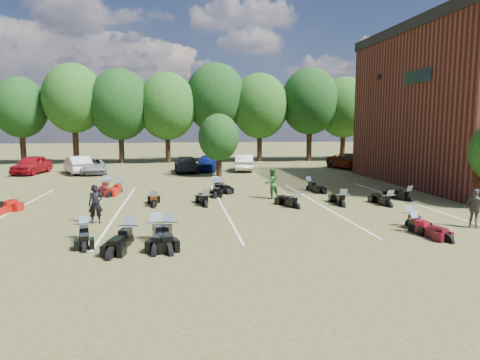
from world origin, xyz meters
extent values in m
plane|color=brown|center=(0.00, 0.00, 0.00)|extent=(160.00, 160.00, 0.00)
imported|color=maroon|center=(-17.24, 19.48, 0.77)|extent=(2.50, 4.76, 1.55)
imported|color=silver|center=(-13.49, 19.08, 0.75)|extent=(3.24, 4.80, 1.50)
imported|color=gray|center=(-12.29, 18.83, 0.64)|extent=(3.15, 4.98, 1.28)
imported|color=black|center=(-4.52, 18.97, 0.70)|extent=(2.08, 4.86, 1.40)
imported|color=navy|center=(-2.66, 19.64, 0.73)|extent=(2.40, 4.50, 1.46)
imported|color=beige|center=(0.59, 19.35, 0.72)|extent=(2.13, 4.56, 1.45)
imported|color=#541004|center=(10.57, 19.29, 0.72)|extent=(3.66, 5.62, 1.44)
imported|color=#36363B|center=(10.45, 19.41, 0.69)|extent=(3.61, 5.12, 1.38)
imported|color=black|center=(-8.58, 0.12, 0.81)|extent=(0.67, 0.52, 1.62)
imported|color=#286024|center=(-0.07, 4.95, 0.85)|extent=(0.99, 0.88, 1.70)
imported|color=#525046|center=(6.49, -2.80, 0.78)|extent=(0.75, 0.99, 1.57)
cube|color=black|center=(9.35, 12.00, 7.50)|extent=(0.30, 0.40, 0.30)
cube|color=black|center=(9.47, 7.00, 7.00)|extent=(0.06, 3.00, 0.80)
cylinder|color=black|center=(-21.00, 29.00, 2.04)|extent=(0.58, 0.58, 4.08)
ellipsoid|color=#1E4C19|center=(-21.00, 29.00, 6.33)|extent=(6.00, 6.00, 6.90)
cylinder|color=black|center=(-16.00, 29.00, 2.04)|extent=(0.58, 0.58, 4.08)
ellipsoid|color=#1E4C19|center=(-16.00, 29.00, 6.33)|extent=(6.00, 6.00, 6.90)
cylinder|color=black|center=(-11.00, 29.00, 2.04)|extent=(0.57, 0.58, 4.08)
ellipsoid|color=#1E4C19|center=(-11.00, 29.00, 6.33)|extent=(6.00, 6.00, 6.90)
cylinder|color=black|center=(-6.00, 29.00, 2.04)|extent=(0.57, 0.58, 4.08)
ellipsoid|color=#1E4C19|center=(-6.00, 29.00, 6.33)|extent=(6.00, 6.00, 6.90)
cylinder|color=black|center=(-1.00, 29.00, 2.04)|extent=(0.58, 0.58, 4.08)
ellipsoid|color=#1E4C19|center=(-1.00, 29.00, 6.33)|extent=(6.00, 6.00, 6.90)
cylinder|color=black|center=(4.00, 29.00, 2.04)|extent=(0.57, 0.58, 4.08)
ellipsoid|color=#1E4C19|center=(4.00, 29.00, 6.33)|extent=(6.00, 6.00, 6.90)
cylinder|color=black|center=(9.00, 29.00, 2.04)|extent=(0.57, 0.58, 4.08)
ellipsoid|color=#1E4C19|center=(9.00, 29.00, 6.33)|extent=(6.00, 6.00, 6.90)
cylinder|color=black|center=(14.00, 29.00, 2.04)|extent=(0.57, 0.58, 4.08)
ellipsoid|color=#1E4C19|center=(14.00, 29.00, 6.33)|extent=(6.00, 6.00, 6.90)
cylinder|color=black|center=(19.00, 29.00, 2.04)|extent=(0.58, 0.58, 4.08)
ellipsoid|color=#1E4C19|center=(19.00, 29.00, 6.33)|extent=(6.00, 6.00, 6.90)
cylinder|color=black|center=(24.00, 29.00, 2.04)|extent=(0.58, 0.58, 4.08)
ellipsoid|color=#1E4C19|center=(24.00, 29.00, 6.33)|extent=(6.00, 6.00, 6.90)
cylinder|color=black|center=(-2.00, 15.50, 0.95)|extent=(0.24, 0.24, 1.90)
sphere|color=#1E4C19|center=(-2.00, 15.50, 3.10)|extent=(3.20, 3.20, 3.20)
cube|color=silver|center=(-13.00, 3.00, 0.01)|extent=(0.10, 14.00, 0.01)
cube|color=silver|center=(-8.00, 3.00, 0.01)|extent=(0.10, 14.00, 0.01)
cube|color=silver|center=(-3.00, 3.00, 0.01)|extent=(0.10, 14.00, 0.01)
cube|color=silver|center=(2.00, 3.00, 0.01)|extent=(0.10, 14.00, 0.01)
cube|color=silver|center=(7.00, 3.00, 0.01)|extent=(0.10, 14.00, 0.01)
camera|label=1|loc=(-5.14, -17.96, 4.09)|focal=32.00mm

